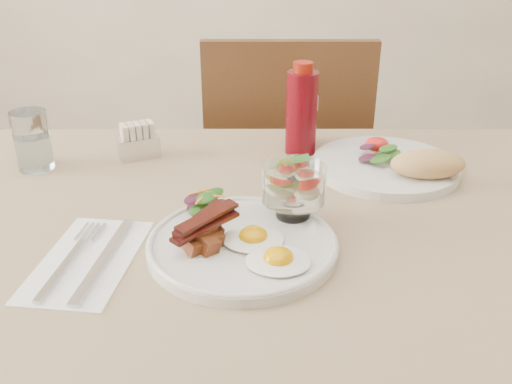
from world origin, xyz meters
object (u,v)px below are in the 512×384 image
(water_glass, at_px, (33,144))
(chair_far, at_px, (284,178))
(ketchup_bottle, at_px, (302,111))
(main_plate, at_px, (242,246))
(table, at_px, (304,270))
(fruit_cup, at_px, (294,184))
(sugar_caddy, at_px, (138,143))
(hot_sauce_bottle, at_px, (308,111))
(second_plate, at_px, (395,164))

(water_glass, bearing_deg, chair_far, 41.29)
(ketchup_bottle, bearing_deg, main_plate, -106.31)
(table, height_order, ketchup_bottle, ketchup_bottle)
(table, height_order, fruit_cup, fruit_cup)
(sugar_caddy, height_order, water_glass, water_glass)
(main_plate, height_order, ketchup_bottle, ketchup_bottle)
(main_plate, bearing_deg, ketchup_bottle, 73.69)
(fruit_cup, height_order, sugar_caddy, fruit_cup)
(fruit_cup, relative_size, ketchup_bottle, 0.54)
(sugar_caddy, bearing_deg, water_glass, 171.70)
(hot_sauce_bottle, bearing_deg, table, -94.55)
(chair_far, bearing_deg, ketchup_bottle, -88.22)
(main_plate, height_order, hot_sauce_bottle, hot_sauce_bottle)
(chair_far, distance_m, sugar_caddy, 0.56)
(ketchup_bottle, relative_size, water_glass, 1.63)
(second_plate, xyz_separation_m, sugar_caddy, (-0.50, 0.08, 0.01))
(hot_sauce_bottle, height_order, water_glass, hot_sauce_bottle)
(hot_sauce_bottle, bearing_deg, fruit_cup, -98.09)
(table, bearing_deg, second_plate, 46.85)
(main_plate, bearing_deg, second_plate, 44.09)
(second_plate, distance_m, ketchup_bottle, 0.21)
(second_plate, height_order, sugar_caddy, sugar_caddy)
(chair_far, relative_size, second_plate, 3.35)
(ketchup_bottle, distance_m, sugar_caddy, 0.33)
(ketchup_bottle, bearing_deg, water_glass, -170.99)
(ketchup_bottle, distance_m, hot_sauce_bottle, 0.05)
(fruit_cup, bearing_deg, second_plate, 43.95)
(water_glass, bearing_deg, main_plate, -36.48)
(table, distance_m, water_glass, 0.57)
(second_plate, relative_size, hot_sauce_bottle, 1.84)
(main_plate, xyz_separation_m, second_plate, (0.28, 0.27, 0.01))
(ketchup_bottle, bearing_deg, hot_sauce_bottle, 70.61)
(chair_far, relative_size, fruit_cup, 9.28)
(table, relative_size, second_plate, 4.79)
(table, relative_size, fruit_cup, 13.27)
(table, xyz_separation_m, sugar_caddy, (-0.32, 0.27, 0.12))
(chair_far, distance_m, ketchup_bottle, 0.48)
(table, distance_m, main_plate, 0.16)
(table, distance_m, chair_far, 0.68)
(chair_far, height_order, ketchup_bottle, ketchup_bottle)
(second_plate, xyz_separation_m, hot_sauce_bottle, (-0.15, 0.15, 0.05))
(chair_far, relative_size, water_glass, 8.13)
(fruit_cup, distance_m, hot_sauce_bottle, 0.36)
(table, xyz_separation_m, hot_sauce_bottle, (0.03, 0.35, 0.16))
(sugar_caddy, bearing_deg, main_plate, -82.80)
(chair_far, relative_size, hot_sauce_bottle, 6.17)
(table, bearing_deg, main_plate, -141.68)
(fruit_cup, xyz_separation_m, sugar_caddy, (-0.29, 0.28, -0.04))
(table, relative_size, hot_sauce_bottle, 8.82)
(main_plate, bearing_deg, hot_sauce_bottle, 73.34)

